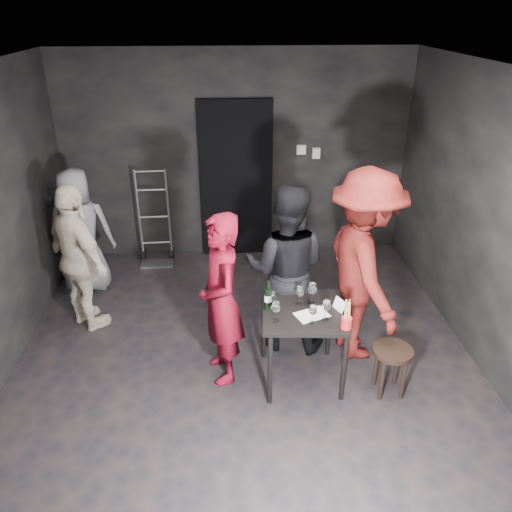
{
  "coord_description": "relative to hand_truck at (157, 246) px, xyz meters",
  "views": [
    {
      "loc": [
        -0.16,
        -3.9,
        3.16
      ],
      "look_at": [
        0.12,
        0.25,
        1.04
      ],
      "focal_mm": 35.0,
      "sensor_mm": 36.0,
      "label": 1
    }
  ],
  "objects": [
    {
      "name": "reserved_card",
      "position": [
        1.91,
        -2.48,
        0.58
      ],
      "size": [
        0.14,
        0.16,
        0.11
      ],
      "primitive_type": null,
      "rotation": [
        0.0,
        0.0,
        0.42
      ],
      "color": "white",
      "rests_on": "tasting_table"
    },
    {
      "name": "bystander_cream",
      "position": [
        -0.57,
        -1.45,
        0.63
      ],
      "size": [
        1.05,
        1.06,
        1.72
      ],
      "primitive_type": "imported",
      "rotation": [
        0.0,
        0.0,
        2.34
      ],
      "color": "beige",
      "rests_on": "floor"
    },
    {
      "name": "hand_truck",
      "position": [
        0.0,
        0.0,
        0.0
      ],
      "size": [
        0.43,
        0.36,
        1.28
      ],
      "rotation": [
        0.0,
        0.0,
        0.03
      ],
      "color": "#B2B2B7",
      "rests_on": "floor"
    },
    {
      "name": "wine_glass_d",
      "position": [
        1.64,
        -2.66,
        0.62
      ],
      "size": [
        0.08,
        0.08,
        0.19
      ],
      "primitive_type": null,
      "rotation": [
        0.0,
        0.0,
        0.11
      ],
      "color": "white",
      "rests_on": "tasting_table"
    },
    {
      "name": "stool",
      "position": [
        2.36,
        -2.7,
        0.15
      ],
      "size": [
        0.35,
        0.35,
        0.47
      ],
      "rotation": [
        0.0,
        0.0,
        0.22
      ],
      "color": "black",
      "rests_on": "floor"
    },
    {
      "name": "doorway",
      "position": [
        1.1,
        0.24,
        0.82
      ],
      "size": [
        0.95,
        0.1,
        2.1
      ],
      "primitive_type": "cube",
      "color": "black",
      "rests_on": "ground"
    },
    {
      "name": "wine_bottle",
      "position": [
        1.29,
        -2.42,
        0.63
      ],
      "size": [
        0.07,
        0.07,
        0.28
      ],
      "rotation": [
        0.0,
        0.0,
        -0.02
      ],
      "color": "black",
      "rests_on": "tasting_table"
    },
    {
      "name": "man_maroon",
      "position": [
        2.21,
        -2.08,
        0.97
      ],
      "size": [
        0.94,
        1.64,
        2.4
      ],
      "primitive_type": "imported",
      "rotation": [
        0.0,
        0.0,
        1.72
      ],
      "color": "maroon",
      "rests_on": "floor"
    },
    {
      "name": "tasting_table",
      "position": [
        1.6,
        -2.46,
        0.42
      ],
      "size": [
        0.72,
        0.72,
        0.75
      ],
      "rotation": [
        0.0,
        0.0,
        -0.08
      ],
      "color": "black",
      "rests_on": "floor"
    },
    {
      "name": "bystander_grey",
      "position": [
        -0.76,
        -0.64,
        0.54
      ],
      "size": [
        0.78,
        0.48,
        1.53
      ],
      "primitive_type": "imported",
      "rotation": [
        0.0,
        0.0,
        3.24
      ],
      "color": "slate",
      "rests_on": "floor"
    },
    {
      "name": "ceiling",
      "position": [
        1.1,
        -2.2,
        2.47
      ],
      "size": [
        4.5,
        5.0,
        0.02
      ],
      "primitive_type": "cube",
      "color": "silver",
      "rests_on": "ground"
    },
    {
      "name": "wallbox_lower",
      "position": [
        2.15,
        0.25,
        1.17
      ],
      "size": [
        0.1,
        0.06,
        0.14
      ],
      "primitive_type": "cube",
      "color": "#B7B7B2",
      "rests_on": "wall_back"
    },
    {
      "name": "wall_front",
      "position": [
        1.1,
        -4.7,
        1.12
      ],
      "size": [
        4.5,
        0.04,
        2.7
      ],
      "primitive_type": "cube",
      "color": "black",
      "rests_on": "ground"
    },
    {
      "name": "breadstick_cup",
      "position": [
        1.91,
        -2.75,
        0.65
      ],
      "size": [
        0.09,
        0.09,
        0.28
      ],
      "rotation": [
        0.0,
        0.0,
        0.01
      ],
      "color": "red",
      "rests_on": "tasting_table"
    },
    {
      "name": "wine_glass_a",
      "position": [
        1.34,
        -2.61,
        0.62
      ],
      "size": [
        0.1,
        0.1,
        0.21
      ],
      "primitive_type": null,
      "rotation": [
        0.0,
        0.0,
        -0.4
      ],
      "color": "white",
      "rests_on": "tasting_table"
    },
    {
      "name": "wine_glass_b",
      "position": [
        1.33,
        -2.41,
        0.61
      ],
      "size": [
        0.09,
        0.09,
        0.18
      ],
      "primitive_type": null,
      "rotation": [
        0.0,
        0.0,
        -0.35
      ],
      "color": "white",
      "rests_on": "tasting_table"
    },
    {
      "name": "server_red",
      "position": [
        0.88,
        -2.35,
        0.65
      ],
      "size": [
        0.57,
        0.73,
        1.76
      ],
      "primitive_type": "imported",
      "rotation": [
        0.0,
        0.0,
        -1.33
      ],
      "color": "maroon",
      "rests_on": "floor"
    },
    {
      "name": "wall_right",
      "position": [
        3.35,
        -2.2,
        1.12
      ],
      "size": [
        0.04,
        5.0,
        2.7
      ],
      "primitive_type": "cube",
      "color": "black",
      "rests_on": "ground"
    },
    {
      "name": "wine_glass_c",
      "position": [
        1.58,
        -2.37,
        0.62
      ],
      "size": [
        0.07,
        0.07,
        0.19
      ],
      "primitive_type": null,
      "rotation": [
        0.0,
        0.0,
        0.01
      ],
      "color": "white",
      "rests_on": "tasting_table"
    },
    {
      "name": "tasting_mat",
      "position": [
        1.66,
        -2.54,
        0.52
      ],
      "size": [
        0.33,
        0.28,
        0.0
      ],
      "primitive_type": "cube",
      "rotation": [
        0.0,
        0.0,
        0.38
      ],
      "color": "white",
      "rests_on": "tasting_table"
    },
    {
      "name": "woman_black",
      "position": [
        1.51,
        -1.89,
        0.74
      ],
      "size": [
        1.04,
        0.74,
        1.94
      ],
      "primitive_type": "imported",
      "rotation": [
        0.0,
        0.0,
        2.89
      ],
      "color": "black",
      "rests_on": "floor"
    },
    {
      "name": "wine_glass_f",
      "position": [
        1.69,
        -2.35,
        0.63
      ],
      "size": [
        0.1,
        0.1,
        0.22
      ],
      "primitive_type": null,
      "rotation": [
        0.0,
        0.0,
        -0.21
      ],
      "color": "white",
      "rests_on": "tasting_table"
    },
    {
      "name": "wallbox_upper",
      "position": [
        1.95,
        0.25,
        1.22
      ],
      "size": [
        0.12,
        0.06,
        0.12
      ],
      "primitive_type": "cube",
      "color": "#B7B7B2",
      "rests_on": "wall_back"
    },
    {
      "name": "wall_back",
      "position": [
        1.1,
        0.3,
        1.12
      ],
      "size": [
        4.5,
        0.04,
        2.7
      ],
      "primitive_type": "cube",
      "color": "black",
      "rests_on": "ground"
    },
    {
      "name": "floor",
      "position": [
        1.1,
        -2.2,
        -0.23
      ],
      "size": [
        4.5,
        5.0,
        0.02
      ],
      "primitive_type": "cube",
      "color": "black",
      "rests_on": "ground"
    },
    {
      "name": "wine_glass_e",
      "position": [
        1.76,
        -2.61,
        0.62
      ],
      "size": [
        0.09,
        0.09,
        0.2
      ],
      "primitive_type": null,
      "rotation": [
        0.0,
        0.0,
        0.13
      ],
      "color": "white",
      "rests_on": "tasting_table"
    }
  ]
}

